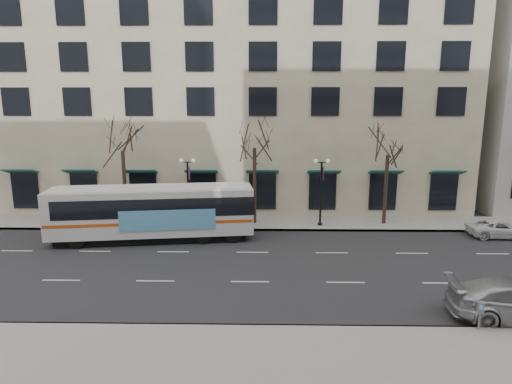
{
  "coord_description": "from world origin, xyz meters",
  "views": [
    {
      "loc": [
        0.71,
        -23.33,
        9.03
      ],
      "look_at": [
        0.24,
        1.72,
        4.0
      ],
      "focal_mm": 30.0,
      "sensor_mm": 36.0,
      "label": 1
    }
  ],
  "objects_px": {
    "city_bus": "(154,211)",
    "pay_station": "(480,310)",
    "tree_far_mid": "(255,135)",
    "lamp_post_right": "(321,189)",
    "tree_far_left": "(122,138)",
    "lamp_post_left": "(188,189)",
    "white_pickup": "(500,229)",
    "tree_far_right": "(388,142)"
  },
  "relations": [
    {
      "from": "tree_far_left",
      "to": "white_pickup",
      "type": "relative_size",
      "value": 1.91
    },
    {
      "from": "tree_far_right",
      "to": "city_bus",
      "type": "height_order",
      "value": "tree_far_right"
    },
    {
      "from": "tree_far_right",
      "to": "lamp_post_left",
      "type": "bearing_deg",
      "value": -177.71
    },
    {
      "from": "tree_far_mid",
      "to": "tree_far_right",
      "type": "height_order",
      "value": "tree_far_mid"
    },
    {
      "from": "lamp_post_left",
      "to": "tree_far_left",
      "type": "bearing_deg",
      "value": 173.17
    },
    {
      "from": "city_bus",
      "to": "pay_station",
      "type": "height_order",
      "value": "city_bus"
    },
    {
      "from": "tree_far_right",
      "to": "pay_station",
      "type": "relative_size",
      "value": 6.79
    },
    {
      "from": "lamp_post_left",
      "to": "white_pickup",
      "type": "height_order",
      "value": "lamp_post_left"
    },
    {
      "from": "lamp_post_left",
      "to": "city_bus",
      "type": "xyz_separation_m",
      "value": [
        -1.79,
        -3.38,
        -0.93
      ]
    },
    {
      "from": "pay_station",
      "to": "tree_far_mid",
      "type": "bearing_deg",
      "value": 137.4
    },
    {
      "from": "tree_far_mid",
      "to": "tree_far_right",
      "type": "relative_size",
      "value": 1.06
    },
    {
      "from": "lamp_post_right",
      "to": "pay_station",
      "type": "relative_size",
      "value": 4.39
    },
    {
      "from": "white_pickup",
      "to": "lamp_post_left",
      "type": "bearing_deg",
      "value": 85.12
    },
    {
      "from": "lamp_post_left",
      "to": "tree_far_mid",
      "type": "bearing_deg",
      "value": 6.85
    },
    {
      "from": "tree_far_left",
      "to": "tree_far_mid",
      "type": "height_order",
      "value": "tree_far_mid"
    },
    {
      "from": "tree_far_right",
      "to": "city_bus",
      "type": "relative_size",
      "value": 0.58
    },
    {
      "from": "tree_far_mid",
      "to": "white_pickup",
      "type": "relative_size",
      "value": 1.96
    },
    {
      "from": "white_pickup",
      "to": "pay_station",
      "type": "relative_size",
      "value": 3.69
    },
    {
      "from": "tree_far_mid",
      "to": "pay_station",
      "type": "distance_m",
      "value": 19.56
    },
    {
      "from": "tree_far_right",
      "to": "lamp_post_right",
      "type": "relative_size",
      "value": 1.55
    },
    {
      "from": "tree_far_left",
      "to": "tree_far_mid",
      "type": "bearing_deg",
      "value": 0.0
    },
    {
      "from": "tree_far_left",
      "to": "white_pickup",
      "type": "height_order",
      "value": "tree_far_left"
    },
    {
      "from": "city_bus",
      "to": "lamp_post_right",
      "type": "bearing_deg",
      "value": 8.07
    },
    {
      "from": "pay_station",
      "to": "city_bus",
      "type": "bearing_deg",
      "value": 160.28
    },
    {
      "from": "tree_far_mid",
      "to": "pay_station",
      "type": "xyz_separation_m",
      "value": [
        9.42,
        -16.1,
        -5.9
      ]
    },
    {
      "from": "lamp_post_left",
      "to": "lamp_post_right",
      "type": "relative_size",
      "value": 1.0
    },
    {
      "from": "tree_far_mid",
      "to": "lamp_post_right",
      "type": "height_order",
      "value": "tree_far_mid"
    },
    {
      "from": "city_bus",
      "to": "pay_station",
      "type": "relative_size",
      "value": 11.72
    },
    {
      "from": "lamp_post_right",
      "to": "city_bus",
      "type": "xyz_separation_m",
      "value": [
        -11.79,
        -3.38,
        -0.93
      ]
    },
    {
      "from": "lamp_post_right",
      "to": "white_pickup",
      "type": "xyz_separation_m",
      "value": [
        12.31,
        -2.36,
        -2.34
      ]
    },
    {
      "from": "tree_far_left",
      "to": "tree_far_mid",
      "type": "relative_size",
      "value": 0.98
    },
    {
      "from": "tree_far_left",
      "to": "tree_far_mid",
      "type": "xyz_separation_m",
      "value": [
        10.0,
        0.0,
        0.21
      ]
    },
    {
      "from": "pay_station",
      "to": "tree_far_left",
      "type": "bearing_deg",
      "value": 157.41
    },
    {
      "from": "tree_far_left",
      "to": "tree_far_right",
      "type": "bearing_deg",
      "value": 0.0
    },
    {
      "from": "tree_far_mid",
      "to": "tree_far_right",
      "type": "xyz_separation_m",
      "value": [
        10.0,
        -0.0,
        -0.48
      ]
    },
    {
      "from": "lamp_post_left",
      "to": "lamp_post_right",
      "type": "bearing_deg",
      "value": 0.0
    },
    {
      "from": "pay_station",
      "to": "lamp_post_right",
      "type": "bearing_deg",
      "value": 122.96
    },
    {
      "from": "tree_far_left",
      "to": "pay_station",
      "type": "distance_m",
      "value": 25.86
    },
    {
      "from": "tree_far_left",
      "to": "white_pickup",
      "type": "distance_m",
      "value": 28.14
    },
    {
      "from": "tree_far_left",
      "to": "pay_station",
      "type": "height_order",
      "value": "tree_far_left"
    },
    {
      "from": "tree_far_mid",
      "to": "lamp_post_right",
      "type": "bearing_deg",
      "value": -6.83
    },
    {
      "from": "lamp_post_right",
      "to": "white_pickup",
      "type": "height_order",
      "value": "lamp_post_right"
    }
  ]
}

